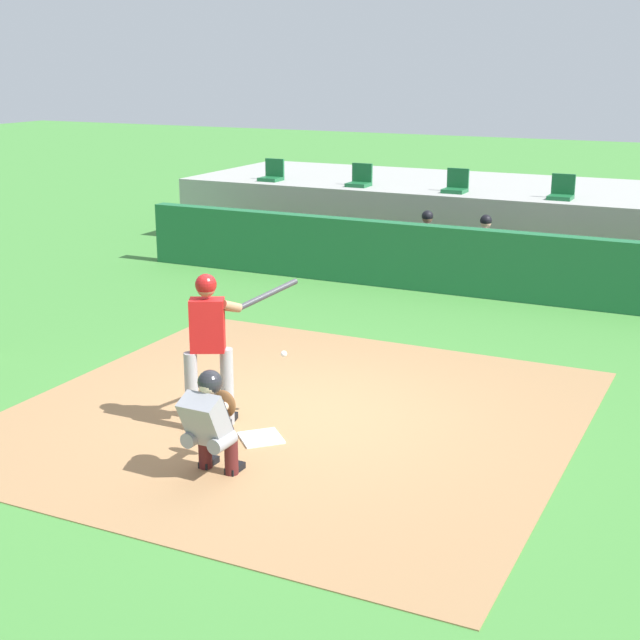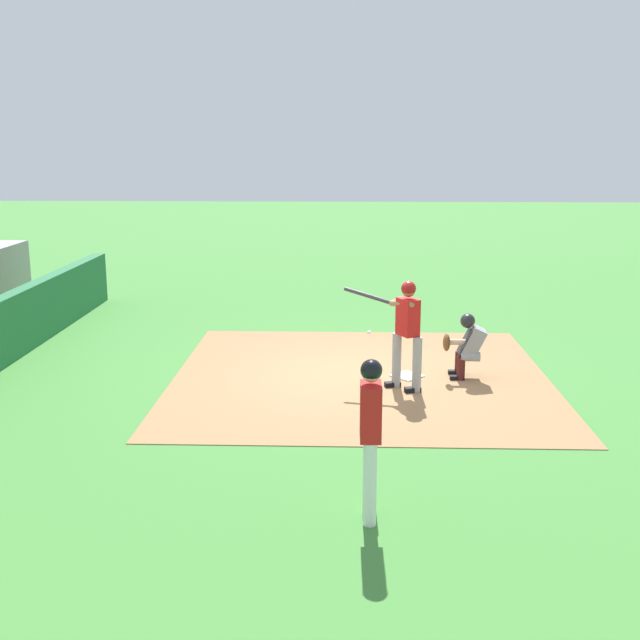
{
  "view_description": "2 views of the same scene",
  "coord_description": "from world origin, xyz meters",
  "px_view_note": "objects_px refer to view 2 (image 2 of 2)",
  "views": [
    {
      "loc": [
        4.73,
        -9.04,
        4.08
      ],
      "look_at": [
        0.0,
        0.7,
        1.0
      ],
      "focal_mm": 51.79,
      "sensor_mm": 36.0,
      "label": 1
    },
    {
      "loc": [
        -12.98,
        0.27,
        3.97
      ],
      "look_at": [
        0.0,
        0.7,
        1.0
      ],
      "focal_mm": 44.05,
      "sensor_mm": 36.0,
      "label": 2
    }
  ],
  "objects_px": {
    "home_plate": "(407,376)",
    "batter_at_plate": "(406,328)",
    "catcher_crouched": "(466,343)",
    "on_deck_batter": "(371,429)"
  },
  "relations": [
    {
      "from": "home_plate",
      "to": "catcher_crouched",
      "type": "relative_size",
      "value": 0.22
    },
    {
      "from": "catcher_crouched",
      "to": "on_deck_batter",
      "type": "height_order",
      "value": "on_deck_batter"
    },
    {
      "from": "catcher_crouched",
      "to": "on_deck_batter",
      "type": "relative_size",
      "value": 1.14
    },
    {
      "from": "catcher_crouched",
      "to": "batter_at_plate",
      "type": "bearing_deg",
      "value": 122.18
    },
    {
      "from": "batter_at_plate",
      "to": "on_deck_batter",
      "type": "relative_size",
      "value": 1.01
    },
    {
      "from": "home_plate",
      "to": "catcher_crouched",
      "type": "xyz_separation_m",
      "value": [
        -0.0,
        -0.99,
        0.58
      ]
    },
    {
      "from": "catcher_crouched",
      "to": "on_deck_batter",
      "type": "bearing_deg",
      "value": 161.07
    },
    {
      "from": "batter_at_plate",
      "to": "on_deck_batter",
      "type": "distance_m",
      "value": 4.59
    },
    {
      "from": "home_plate",
      "to": "batter_at_plate",
      "type": "xyz_separation_m",
      "value": [
        -0.68,
        0.1,
        1.01
      ]
    },
    {
      "from": "home_plate",
      "to": "batter_at_plate",
      "type": "relative_size",
      "value": 0.24
    }
  ]
}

